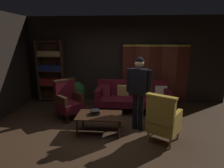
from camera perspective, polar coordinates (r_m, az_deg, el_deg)
The scene contains 13 objects.
ground_plane at distance 4.52m, azimuth -0.85°, elevation -14.18°, with size 10.00×10.00×0.00m, color #3D2819.
back_wall at distance 6.49m, azimuth 1.20°, elevation 7.23°, with size 7.20×0.10×2.80m, color black.
folding_screen at distance 6.44m, azimuth 12.65°, elevation 3.13°, with size 2.16×0.30×1.90m.
bookshelf at distance 6.77m, azimuth -17.49°, elevation 3.91°, with size 0.90×0.32×2.05m.
velvet_couch at distance 5.69m, azimuth 6.08°, elevation -3.43°, with size 2.12×0.78×0.88m.
coffee_table at distance 4.40m, azimuth -3.73°, elevation -9.64°, with size 1.00×0.64×0.42m.
armchair_gilt_accent at distance 4.09m, azimuth 14.90°, elevation -10.16°, with size 0.80×0.79×1.04m.
armchair_wing_left at distance 5.23m, azimuth -12.78°, elevation -4.81°, with size 0.82×0.82×1.04m.
standing_figure at distance 4.37m, azimuth 7.89°, elevation -0.89°, with size 0.55×0.35×1.70m.
potted_plant at distance 5.98m, azimuth -10.41°, elevation -2.59°, with size 0.52×0.52×0.82m.
book_green_cloth at distance 4.43m, azimuth -4.98°, elevation -8.65°, with size 0.21×0.18×0.03m, color #1E4C28.
book_red_leather at distance 4.42m, azimuth -4.99°, elevation -8.32°, with size 0.24×0.16×0.03m, color maroon.
book_black_cloth at distance 4.41m, azimuth -5.00°, elevation -7.94°, with size 0.19×0.19×0.04m, color black.
Camera 1 is at (0.39, -3.99, 2.09)m, focal length 30.89 mm.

